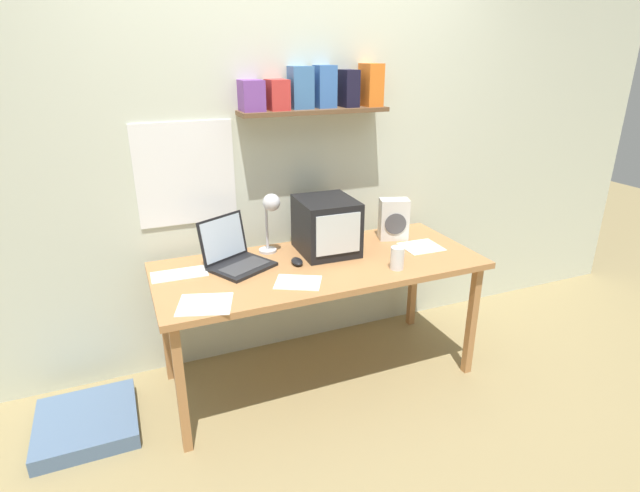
{
  "coord_description": "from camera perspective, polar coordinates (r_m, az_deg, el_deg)",
  "views": [
    {
      "loc": [
        -0.99,
        -2.37,
        1.84
      ],
      "look_at": [
        0.0,
        0.0,
        0.84
      ],
      "focal_mm": 28.0,
      "sensor_mm": 36.0,
      "label": 1
    }
  ],
  "objects": [
    {
      "name": "space_heater",
      "position": [
        3.14,
        8.42,
        3.05
      ],
      "size": [
        0.2,
        0.16,
        0.26
      ],
      "rotation": [
        0.0,
        0.0,
        -0.31
      ],
      "color": "silver",
      "rests_on": "corner_desk"
    },
    {
      "name": "computer_mouse",
      "position": [
        2.77,
        -2.65,
        -1.78
      ],
      "size": [
        0.07,
        0.11,
        0.03
      ],
      "rotation": [
        0.0,
        0.0,
        -0.07
      ],
      "color": "black",
      "rests_on": "corner_desk"
    },
    {
      "name": "crt_monitor",
      "position": [
        2.89,
        0.72,
        2.33
      ],
      "size": [
        0.33,
        0.37,
        0.32
      ],
      "rotation": [
        0.0,
        0.0,
        -0.03
      ],
      "color": "black",
      "rests_on": "corner_desk"
    },
    {
      "name": "printed_handout",
      "position": [
        2.74,
        -15.78,
        -3.12
      ],
      "size": [
        0.29,
        0.16,
        0.0
      ],
      "rotation": [
        0.0,
        0.0,
        -0.03
      ],
      "color": "silver",
      "rests_on": "corner_desk"
    },
    {
      "name": "ground_plane",
      "position": [
        3.16,
        0.0,
        -14.39
      ],
      "size": [
        12.0,
        12.0,
        0.0
      ],
      "primitive_type": "plane",
      "color": "#968356"
    },
    {
      "name": "open_notebook",
      "position": [
        3.07,
        11.49,
        -0.08
      ],
      "size": [
        0.23,
        0.22,
        0.0
      ],
      "rotation": [
        0.0,
        0.0,
        -0.03
      ],
      "color": "white",
      "rests_on": "corner_desk"
    },
    {
      "name": "back_wall",
      "position": [
        3.05,
        -3.45,
        11.17
      ],
      "size": [
        5.6,
        0.24,
        2.6
      ],
      "color": "beige",
      "rests_on": "ground_plane"
    },
    {
      "name": "loose_paper_near_laptop",
      "position": [
        2.4,
        -13.01,
        -6.5
      ],
      "size": [
        0.3,
        0.28,
        0.0
      ],
      "rotation": [
        0.0,
        0.0,
        -0.31
      ],
      "color": "white",
      "rests_on": "corner_desk"
    },
    {
      "name": "loose_paper_near_monitor",
      "position": [
        2.55,
        -2.52,
        -4.17
      ],
      "size": [
        0.29,
        0.26,
        0.0
      ],
      "rotation": [
        0.0,
        0.0,
        -0.49
      ],
      "color": "white",
      "rests_on": "corner_desk"
    },
    {
      "name": "floor_cushion",
      "position": [
        3.0,
        -25.09,
        -17.85
      ],
      "size": [
        0.49,
        0.49,
        0.09
      ],
      "color": "slate",
      "rests_on": "ground_plane"
    },
    {
      "name": "corner_desk",
      "position": [
        2.81,
        0.0,
        -2.98
      ],
      "size": [
        1.81,
        0.76,
        0.74
      ],
      "color": "#B27946",
      "rests_on": "ground_plane"
    },
    {
      "name": "juice_glass",
      "position": [
        2.72,
        8.82,
        -1.5
      ],
      "size": [
        0.07,
        0.07,
        0.12
      ],
      "color": "white",
      "rests_on": "corner_desk"
    },
    {
      "name": "laptop",
      "position": [
        2.77,
        -9.82,
        -0.92
      ],
      "size": [
        0.41,
        0.41,
        0.26
      ],
      "rotation": [
        0.0,
        0.0,
        0.49
      ],
      "color": "black",
      "rests_on": "corner_desk"
    },
    {
      "name": "desk_lamp",
      "position": [
        2.83,
        -5.66,
        4.05
      ],
      "size": [
        0.12,
        0.16,
        0.36
      ],
      "rotation": [
        0.0,
        0.0,
        0.27
      ],
      "color": "silver",
      "rests_on": "corner_desk"
    }
  ]
}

